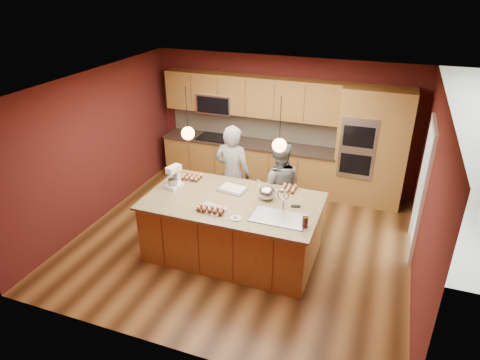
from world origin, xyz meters
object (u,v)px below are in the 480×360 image
at_px(person_right, 278,187).
at_px(stand_mixer, 174,178).
at_px(person_left, 233,175).
at_px(mixing_bowl, 267,193).
at_px(island, 234,227).

bearing_deg(person_right, stand_mixer, 16.84).
bearing_deg(person_left, person_right, -177.23).
relative_size(person_right, mixing_bowl, 6.19).
bearing_deg(island, stand_mixer, 174.90).
relative_size(island, person_left, 1.47).
distance_m(island, person_right, 1.15).
distance_m(island, stand_mixer, 1.25).
xyz_separation_m(island, mixing_bowl, (0.47, 0.22, 0.59)).
distance_m(person_left, mixing_bowl, 1.19).
bearing_deg(mixing_bowl, island, -154.81).
height_order(island, person_left, person_left).
height_order(island, mixing_bowl, island).
distance_m(island, mixing_bowl, 0.79).
height_order(person_left, mixing_bowl, person_left).
xyz_separation_m(person_left, person_right, (0.85, 0.00, -0.10)).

